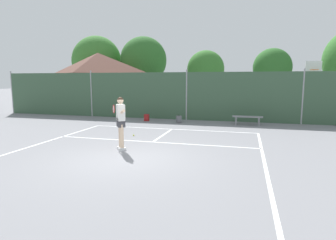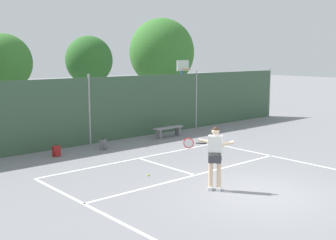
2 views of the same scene
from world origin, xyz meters
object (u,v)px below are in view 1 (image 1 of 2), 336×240
object	(u,v)px
basketball_hoop	(312,82)
tennis_player	(121,118)
backpack_red	(147,118)
courtside_bench	(247,118)
backpack_grey	(179,119)
tennis_ball	(134,135)

from	to	relation	value
basketball_hoop	tennis_player	world-z (taller)	basketball_hoop
tennis_player	backpack_red	world-z (taller)	tennis_player
basketball_hoop	backpack_red	world-z (taller)	basketball_hoop
tennis_player	courtside_bench	size ratio (longest dim) A/B	1.16
backpack_red	backpack_grey	size ratio (longest dim) A/B	1.00
basketball_hoop	tennis_ball	xyz separation A→B (m)	(-8.51, -7.55, -2.28)
tennis_player	courtside_bench	world-z (taller)	tennis_player
basketball_hoop	courtside_bench	size ratio (longest dim) A/B	2.22
basketball_hoop	tennis_ball	distance (m)	11.60
backpack_red	basketball_hoop	bearing A→B (deg)	18.17
tennis_ball	backpack_grey	size ratio (longest dim) A/B	0.14
basketball_hoop	backpack_red	distance (m)	10.22
backpack_red	tennis_player	bearing A→B (deg)	-77.55
tennis_ball	courtside_bench	bearing A→B (deg)	43.30
basketball_hoop	tennis_player	xyz separation A→B (m)	(-8.00, -9.94, -1.20)
tennis_player	backpack_red	xyz separation A→B (m)	(-1.51, 6.82, -0.92)
backpack_red	backpack_grey	xyz separation A→B (m)	(2.02, -0.15, 0.00)
basketball_hoop	tennis_ball	size ratio (longest dim) A/B	53.79
backpack_red	courtside_bench	world-z (taller)	courtside_bench
basketball_hoop	tennis_ball	bearing A→B (deg)	-138.43
courtside_bench	basketball_hoop	bearing A→B (deg)	39.17
tennis_ball	backpack_grey	world-z (taller)	backpack_grey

